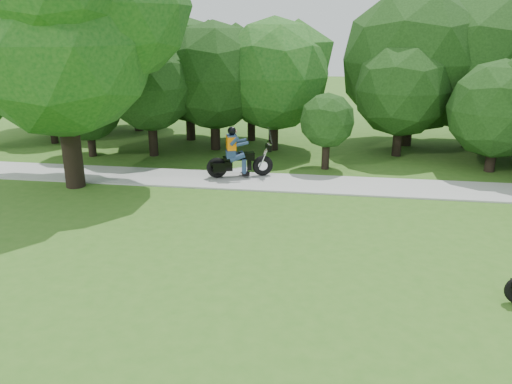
{
  "coord_description": "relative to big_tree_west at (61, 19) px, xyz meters",
  "views": [
    {
      "loc": [
        -1.4,
        -9.6,
        5.56
      ],
      "look_at": [
        -3.34,
        3.1,
        1.26
      ],
      "focal_mm": 35.0,
      "sensor_mm": 36.0,
      "label": 1
    }
  ],
  "objects": [
    {
      "name": "big_tree_west",
      "position": [
        0.0,
        0.0,
        0.0
      ],
      "size": [
        8.64,
        6.56,
        9.96
      ],
      "color": "black",
      "rests_on": "ground"
    },
    {
      "name": "walkway",
      "position": [
        10.54,
        1.15,
        -5.73
      ],
      "size": [
        60.0,
        2.2,
        0.06
      ],
      "primitive_type": "cube",
      "color": "#A3A39E",
      "rests_on": "ground"
    },
    {
      "name": "touring_motorcycle",
      "position": [
        5.61,
        1.52,
        -4.99
      ],
      "size": [
        2.5,
        1.34,
        1.95
      ],
      "rotation": [
        0.0,
        0.0,
        0.32
      ],
      "color": "black",
      "rests_on": "walkway"
    },
    {
      "name": "tree_line",
      "position": [
        11.56,
        7.81,
        -2.08
      ],
      "size": [
        40.46,
        11.51,
        7.8
      ],
      "color": "black",
      "rests_on": "ground"
    },
    {
      "name": "ground",
      "position": [
        10.54,
        -6.85,
        -5.76
      ],
      "size": [
        100.0,
        100.0,
        0.0
      ],
      "primitive_type": "plane",
      "color": "#35651C",
      "rests_on": "ground"
    }
  ]
}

